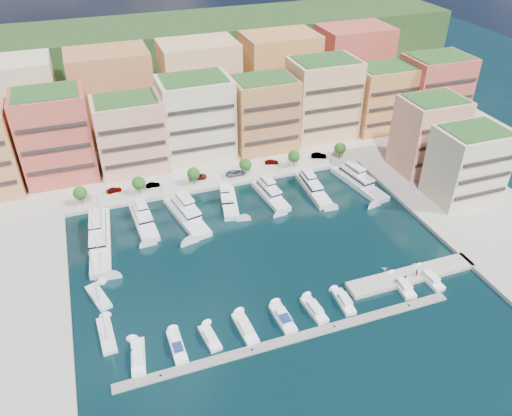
# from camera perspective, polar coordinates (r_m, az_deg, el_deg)

# --- Properties ---
(ground) EXTENTS (400.00, 400.00, 0.00)m
(ground) POSITION_cam_1_polar(r_m,az_deg,el_deg) (125.12, 0.20, -4.59)
(ground) COLOR black
(ground) RESTS_ON ground
(north_quay) EXTENTS (220.00, 64.00, 2.00)m
(north_quay) POSITION_cam_1_polar(r_m,az_deg,el_deg) (175.78, -6.70, 7.42)
(north_quay) COLOR #9E998E
(north_quay) RESTS_ON ground
(east_quay) EXTENTS (34.00, 76.00, 2.00)m
(east_quay) POSITION_cam_1_polar(r_m,az_deg,el_deg) (148.99, 24.40, -1.00)
(east_quay) COLOR #9E998E
(east_quay) RESTS_ON ground
(hillside) EXTENTS (240.00, 40.00, 58.00)m
(hillside) POSITION_cam_1_polar(r_m,az_deg,el_deg) (219.04, -9.81, 12.67)
(hillside) COLOR #1B3516
(hillside) RESTS_ON ground
(south_pontoon) EXTENTS (72.00, 2.20, 0.35)m
(south_pontoon) POSITION_cam_1_polar(r_m,az_deg,el_deg) (104.16, 4.35, -14.68)
(south_pontoon) COLOR gray
(south_pontoon) RESTS_ON ground
(finger_pier) EXTENTS (32.00, 5.00, 2.00)m
(finger_pier) POSITION_cam_1_polar(r_m,az_deg,el_deg) (122.39, 17.29, -7.51)
(finger_pier) COLOR #9E998E
(finger_pier) RESTS_ON ground
(apartment_1) EXTENTS (20.00, 16.50, 26.80)m
(apartment_1) POSITION_cam_1_polar(r_m,az_deg,el_deg) (157.82, -21.94, 7.66)
(apartment_1) COLOR #C84F42
(apartment_1) RESTS_ON north_quay
(apartment_2) EXTENTS (20.00, 15.50, 22.80)m
(apartment_2) POSITION_cam_1_polar(r_m,az_deg,el_deg) (156.77, -14.17, 8.16)
(apartment_2) COLOR #E7A981
(apartment_2) RESTS_ON north_quay
(apartment_3) EXTENTS (22.00, 16.50, 25.80)m
(apartment_3) POSITION_cam_1_polar(r_m,az_deg,el_deg) (160.69, -6.85, 10.22)
(apartment_3) COLOR beige
(apartment_3) RESTS_ON north_quay
(apartment_4) EXTENTS (20.00, 15.50, 23.80)m
(apartment_4) POSITION_cam_1_polar(r_m,az_deg,el_deg) (165.02, 0.90, 10.73)
(apartment_4) COLOR #B48443
(apartment_4) RESTS_ON north_quay
(apartment_5) EXTENTS (22.00, 16.50, 26.80)m
(apartment_5) POSITION_cam_1_polar(r_m,az_deg,el_deg) (174.45, 7.62, 12.30)
(apartment_5) COLOR tan
(apartment_5) RESTS_ON north_quay
(apartment_6) EXTENTS (20.00, 15.50, 22.80)m
(apartment_6) POSITION_cam_1_polar(r_m,az_deg,el_deg) (184.14, 14.15, 12.09)
(apartment_6) COLOR #B87B43
(apartment_6) RESTS_ON north_quay
(apartment_7) EXTENTS (22.00, 16.50, 24.80)m
(apartment_7) POSITION_cam_1_polar(r_m,az_deg,el_deg) (193.65, 19.64, 12.56)
(apartment_7) COLOR #C84F42
(apartment_7) RESTS_ON north_quay
(apartment_east_a) EXTENTS (18.00, 14.50, 22.80)m
(apartment_east_a) POSITION_cam_1_polar(r_m,az_deg,el_deg) (160.96, 19.10, 7.99)
(apartment_east_a) COLOR #E7A981
(apartment_east_a) RESTS_ON east_quay
(apartment_east_b) EXTENTS (18.00, 14.50, 20.80)m
(apartment_east_b) POSITION_cam_1_polar(r_m,az_deg,el_deg) (149.45, 22.99, 4.62)
(apartment_east_b) COLOR beige
(apartment_east_b) RESTS_ON east_quay
(backblock_0) EXTENTS (26.00, 18.00, 30.00)m
(backblock_0) POSITION_cam_1_polar(r_m,az_deg,el_deg) (178.53, -25.70, 10.32)
(backblock_0) COLOR beige
(backblock_0) RESTS_ON north_quay
(backblock_1) EXTENTS (26.00, 18.00, 30.00)m
(backblock_1) POSITION_cam_1_polar(r_m,az_deg,el_deg) (177.37, -16.04, 12.24)
(backblock_1) COLOR #B48443
(backblock_1) RESTS_ON north_quay
(backblock_2) EXTENTS (26.00, 18.00, 30.00)m
(backblock_2) POSITION_cam_1_polar(r_m,az_deg,el_deg) (181.24, -6.40, 13.80)
(backblock_2) COLOR tan
(backblock_2) RESTS_ON north_quay
(backblock_3) EXTENTS (26.00, 18.00, 30.00)m
(backblock_3) POSITION_cam_1_polar(r_m,az_deg,el_deg) (189.83, 2.70, 14.92)
(backblock_3) COLOR #B87B43
(backblock_3) RESTS_ON north_quay
(backblock_4) EXTENTS (26.00, 18.00, 30.00)m
(backblock_4) POSITION_cam_1_polar(r_m,az_deg,el_deg) (202.54, 10.91, 15.61)
(backblock_4) COLOR #C84F42
(backblock_4) RESTS_ON north_quay
(tree_0) EXTENTS (3.80, 3.80, 5.65)m
(tree_0) POSITION_cam_1_polar(r_m,az_deg,el_deg) (145.49, -19.47, 1.61)
(tree_0) COLOR #473323
(tree_0) RESTS_ON north_quay
(tree_1) EXTENTS (3.80, 3.80, 5.65)m
(tree_1) POSITION_cam_1_polar(r_m,az_deg,el_deg) (145.61, -13.28, 2.79)
(tree_1) COLOR #473323
(tree_1) RESTS_ON north_quay
(tree_2) EXTENTS (3.80, 3.80, 5.65)m
(tree_2) POSITION_cam_1_polar(r_m,az_deg,el_deg) (147.48, -7.15, 3.93)
(tree_2) COLOR #473323
(tree_2) RESTS_ON north_quay
(tree_3) EXTENTS (3.80, 3.80, 5.65)m
(tree_3) POSITION_cam_1_polar(r_m,az_deg,el_deg) (151.03, -1.24, 4.98)
(tree_3) COLOR #473323
(tree_3) RESTS_ON north_quay
(tree_4) EXTENTS (3.80, 3.80, 5.65)m
(tree_4) POSITION_cam_1_polar(r_m,az_deg,el_deg) (156.15, 4.37, 5.92)
(tree_4) COLOR #473323
(tree_4) RESTS_ON north_quay
(tree_5) EXTENTS (3.80, 3.80, 5.65)m
(tree_5) POSITION_cam_1_polar(r_m,az_deg,el_deg) (162.69, 9.59, 6.74)
(tree_5) COLOR #473323
(tree_5) RESTS_ON north_quay
(lamppost_0) EXTENTS (0.30, 0.30, 4.20)m
(lamppost_0) POSITION_cam_1_polar(r_m,az_deg,el_deg) (143.85, -17.79, 1.15)
(lamppost_0) COLOR black
(lamppost_0) RESTS_ON north_quay
(lamppost_1) EXTENTS (0.30, 0.30, 4.20)m
(lamppost_1) POSITION_cam_1_polar(r_m,az_deg,el_deg) (144.61, -10.76, 2.48)
(lamppost_1) COLOR black
(lamppost_1) RESTS_ON north_quay
(lamppost_2) EXTENTS (0.30, 0.30, 4.20)m
(lamppost_2) POSITION_cam_1_polar(r_m,az_deg,el_deg) (147.58, -3.90, 3.74)
(lamppost_2) COLOR black
(lamppost_2) RESTS_ON north_quay
(lamppost_3) EXTENTS (0.30, 0.30, 4.20)m
(lamppost_3) POSITION_cam_1_polar(r_m,az_deg,el_deg) (152.63, 2.62, 4.89)
(lamppost_3) COLOR black
(lamppost_3) RESTS_ON north_quay
(lamppost_4) EXTENTS (0.30, 0.30, 4.20)m
(lamppost_4) POSITION_cam_1_polar(r_m,az_deg,el_deg) (159.57, 8.66, 5.89)
(lamppost_4) COLOR black
(lamppost_4) RESTS_ON north_quay
(yacht_0) EXTENTS (7.25, 27.88, 7.30)m
(yacht_0) POSITION_cam_1_polar(r_m,az_deg,el_deg) (132.90, -17.42, -3.13)
(yacht_0) COLOR silver
(yacht_0) RESTS_ON ground
(yacht_1) EXTENTS (5.70, 18.49, 7.30)m
(yacht_1) POSITION_cam_1_polar(r_m,az_deg,el_deg) (136.61, -12.78, -1.24)
(yacht_1) COLOR silver
(yacht_1) RESTS_ON ground
(yacht_2) EXTENTS (9.02, 21.74, 7.30)m
(yacht_2) POSITION_cam_1_polar(r_m,az_deg,el_deg) (136.61, -8.04, -0.60)
(yacht_2) COLOR silver
(yacht_2) RESTS_ON ground
(yacht_3) EXTENTS (7.11, 16.39, 7.30)m
(yacht_3) POSITION_cam_1_polar(r_m,az_deg,el_deg) (140.95, -3.16, 0.92)
(yacht_3) COLOR silver
(yacht_3) RESTS_ON ground
(yacht_4) EXTENTS (6.15, 17.51, 7.30)m
(yacht_4) POSITION_cam_1_polar(r_m,az_deg,el_deg) (143.81, 1.58, 1.65)
(yacht_4) COLOR silver
(yacht_4) RESTS_ON ground
(yacht_5) EXTENTS (5.22, 19.43, 7.30)m
(yacht_5) POSITION_cam_1_polar(r_m,az_deg,el_deg) (147.63, 6.48, 2.41)
(yacht_5) COLOR silver
(yacht_5) RESTS_ON ground
(yacht_6) EXTENTS (8.42, 22.49, 7.30)m
(yacht_6) POSITION_cam_1_polar(r_m,az_deg,el_deg) (152.80, 11.51, 3.08)
(yacht_6) COLOR silver
(yacht_6) RESTS_ON ground
(cruiser_0) EXTENTS (3.68, 9.29, 2.55)m
(cruiser_0) POSITION_cam_1_polar(r_m,az_deg,el_deg) (102.73, -13.30, -16.27)
(cruiser_0) COLOR white
(cruiser_0) RESTS_ON ground
(cruiser_1) EXTENTS (2.74, 8.75, 2.66)m
(cruiser_1) POSITION_cam_1_polar(r_m,az_deg,el_deg) (102.98, -8.99, -15.40)
(cruiser_1) COLOR white
(cruiser_1) RESTS_ON ground
(cruiser_2) EXTENTS (3.37, 7.35, 2.55)m
(cruiser_2) POSITION_cam_1_polar(r_m,az_deg,el_deg) (103.71, -5.28, -14.57)
(cruiser_2) COLOR white
(cruiser_2) RESTS_ON ground
(cruiser_3) EXTENTS (3.32, 9.02, 2.55)m
(cruiser_3) POSITION_cam_1_polar(r_m,az_deg,el_deg) (104.98, -1.23, -13.61)
(cruiser_3) COLOR white
(cruiser_3) RESTS_ON ground
(cruiser_4) EXTENTS (3.26, 8.74, 2.66)m
(cruiser_4) POSITION_cam_1_polar(r_m,az_deg,el_deg) (106.98, 3.11, -12.48)
(cruiser_4) COLOR white
(cruiser_4) RESTS_ON ground
(cruiser_5) EXTENTS (3.24, 8.25, 2.55)m
(cruiser_5) POSITION_cam_1_polar(r_m,az_deg,el_deg) (109.26, 6.69, -11.49)
(cruiser_5) COLOR white
(cruiser_5) RESTS_ON ground
(cruiser_6) EXTENTS (2.86, 7.81, 2.55)m
(cruiser_6) POSITION_cam_1_polar(r_m,az_deg,el_deg) (111.87, 10.03, -10.53)
(cruiser_6) COLOR white
(cruiser_6) RESTS_ON ground
(cruiser_8) EXTENTS (3.39, 8.11, 2.55)m
(cruiser_8) POSITION_cam_1_polar(r_m,az_deg,el_deg) (118.53, 16.43, -8.57)
(cruiser_8) COLOR white
(cruiser_8) RESTS_ON ground
(cruiser_9) EXTENTS (2.91, 8.20, 2.55)m
(cruiser_9) POSITION_cam_1_polar(r_m,az_deg,el_deg) (122.29, 19.25, -7.66)
(cruiser_9) COLOR white
(cruiser_9) RESTS_ON ground
(sailboat_1) EXTENTS (5.35, 9.41, 13.20)m
(sailboat_1) POSITION_cam_1_polar(r_m,az_deg,el_deg) (116.86, -17.55, -9.70)
(sailboat_1) COLOR silver
(sailboat_1) RESTS_ON ground
(sailboat_0) EXTENTS (3.38, 10.12, 13.20)m
(sailboat_0) POSITION_cam_1_polar(r_m,az_deg,el_deg) (108.30, -16.69, -13.80)
(sailboat_0) COLOR silver
(sailboat_0) RESTS_ON ground
(sailboat_2) EXTENTS (3.25, 8.85, 13.20)m
(sailboat_2) POSITION_cam_1_polar(r_m,az_deg,el_deg) (126.00, -17.33, -5.95)
(sailboat_2) COLOR silver
(sailboat_2) RESTS_ON ground
(tender_3) EXTENTS (2.01, 1.84, 0.90)m
(tender_3) POSITION_cam_1_polar(r_m,az_deg,el_deg) (125.29, 17.61, -6.19)
(tender_3) COLOR beige
(tender_3) RESTS_ON ground
(tender_1) EXTENTS (1.94, 1.83, 0.81)m
(tender_1) POSITION_cam_1_polar(r_m,az_deg,el_deg) (122.43, 14.48, -6.68)
(tender_1) COLOR beige
(tender_1) RESTS_ON ground
(car_0) EXTENTS (4.40, 2.08, 1.45)m
(car_0) POSITION_cam_1_polar(r_m,az_deg,el_deg) (150.08, -15.93, 2.01)
(car_0) COLOR gray
(car_0) RESTS_ON north_quay
(car_1) EXTENTS (4.13, 1.69, 1.33)m
(car_1) POSITION_cam_1_polar(r_m,az_deg,el_deg) (149.84, -11.70, 2.59)
(car_1) COLOR gray
(car_1) RESTS_ON north_quay
(car_2) EXTENTS (5.69, 3.67, 1.46)m
(car_2) POSITION_cam_1_polar(r_m,az_deg,el_deg) (151.92, -6.65, 3.61)
(car_2) COLOR gray
(car_2) RESTS_ON north_quay
(car_3) EXTENTS (5.92, 2.43, 1.71)m
(car_3) POSITION_cam_1_polar(r_m,az_deg,el_deg) (152.54, -2.38, 4.02)
(car_3) COLOR gray
(car_3) RESTS_ON north_quay
(car_4) EXTENTS (4.59, 2.79, 1.46)m
(car_4) POSITION_cam_1_polar(r_m,az_deg,el_deg) (159.00, 1.80, 5.32)
(car_4) COLOR gray
(car_4) RESTS_ON north_quay
(car_5) EXTENTS (5.16, 3.48, 1.61)m
(car_5) POSITION_cam_1_polar(r_m,az_deg,el_deg) (163.65, 7.18, 5.97)
(car_5) COLOR gray
(car_5) RESTS_ON north_quay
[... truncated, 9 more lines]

